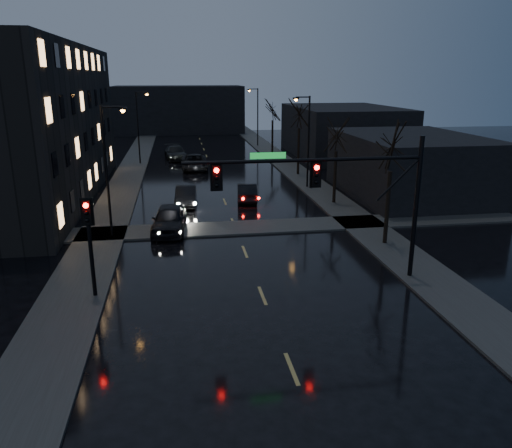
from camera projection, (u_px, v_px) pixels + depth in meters
name	position (u px, v px, depth m)	size (l,w,h in m)	color
ground	(306.00, 405.00, 15.17)	(160.00, 160.00, 0.00)	black
sidewalk_left	(126.00, 182.00, 47.03)	(3.00, 140.00, 0.12)	#2D2D2B
sidewalk_right	(301.00, 176.00, 49.56)	(3.00, 140.00, 0.12)	#2D2D2B
sidewalk_cross	(236.00, 228.00, 32.67)	(40.00, 3.00, 0.12)	#2D2D2B
apartment_block	(11.00, 124.00, 39.41)	(12.00, 30.00, 12.00)	black
commercial_right_near	(410.00, 165.00, 41.38)	(10.00, 14.00, 5.00)	black
commercial_right_far	(343.00, 131.00, 62.29)	(12.00, 18.00, 6.00)	black
far_block	(179.00, 109.00, 87.45)	(22.00, 10.00, 8.00)	black
signal_mast	(342.00, 184.00, 22.87)	(11.11, 0.41, 7.00)	black
signal_pole_left	(89.00, 234.00, 21.71)	(0.35, 0.41, 4.53)	black
tree_near	(393.00, 139.00, 27.90)	(3.52, 3.52, 8.08)	black
tree_mid_a	(337.00, 129.00, 37.48)	(3.30, 3.30, 7.58)	black
tree_mid_b	(299.00, 108.00, 48.62)	(3.74, 3.74, 8.59)	black
tree_far	(273.00, 106.00, 62.04)	(3.43, 3.43, 7.88)	black
streetlight_l_near	(109.00, 161.00, 29.73)	(1.53, 0.28, 8.00)	black
streetlight_l_far	(140.00, 122.00, 55.29)	(1.53, 0.28, 8.00)	black
streetlight_r_mid	(306.00, 134.00, 43.34)	(1.53, 0.28, 8.00)	black
streetlight_r_far	(256.00, 112.00, 69.86)	(1.53, 0.28, 8.00)	black
oncoming_car_a	(169.00, 219.00, 31.81)	(2.02, 5.02, 1.71)	black
oncoming_car_b	(186.00, 196.00, 38.52)	(1.52, 4.37, 1.44)	black
oncoming_car_c	(195.00, 162.00, 53.32)	(2.65, 5.75, 1.60)	black
oncoming_car_d	(176.00, 153.00, 59.65)	(2.28, 5.60, 1.63)	black
lead_car	(247.00, 192.00, 39.89)	(1.51, 4.32, 1.42)	black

